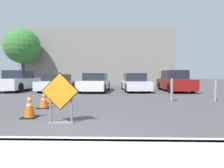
# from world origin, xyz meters

# --- Properties ---
(ground_plane) EXTENTS (96.00, 96.00, 0.00)m
(ground_plane) POSITION_xyz_m (0.00, 10.00, 0.00)
(ground_plane) COLOR #4C4C4F
(curb_lip) EXTENTS (24.84, 0.20, 0.14)m
(curb_lip) POSITION_xyz_m (0.00, 0.00, 0.07)
(curb_lip) COLOR beige
(curb_lip) RESTS_ON ground_plane
(road_closed_sign) EXTENTS (0.94, 0.20, 1.28)m
(road_closed_sign) POSITION_xyz_m (-0.36, 1.42, 0.68)
(road_closed_sign) COLOR black
(road_closed_sign) RESTS_ON ground_plane
(traffic_cone_nearest) EXTENTS (0.40, 0.40, 0.75)m
(traffic_cone_nearest) POSITION_xyz_m (-1.44, 1.99, 0.37)
(traffic_cone_nearest) COLOR black
(traffic_cone_nearest) RESTS_ON ground_plane
(traffic_cone_second) EXTENTS (0.44, 0.44, 0.66)m
(traffic_cone_second) POSITION_xyz_m (-1.63, 3.45, 0.32)
(traffic_cone_second) COLOR black
(traffic_cone_second) RESTS_ON ground_plane
(traffic_cone_third) EXTENTS (0.53, 0.53, 0.65)m
(traffic_cone_third) POSITION_xyz_m (-1.87, 4.72, 0.31)
(traffic_cone_third) COLOR black
(traffic_cone_third) RESTS_ON ground_plane
(traffic_cone_fourth) EXTENTS (0.44, 0.44, 0.74)m
(traffic_cone_fourth) POSITION_xyz_m (-1.89, 6.06, 0.36)
(traffic_cone_fourth) COLOR black
(traffic_cone_fourth) RESTS_ON ground_plane
(parked_car_nearest) EXTENTS (1.94, 4.54, 1.59)m
(parked_car_nearest) POSITION_xyz_m (-6.60, 10.57, 0.73)
(parked_car_nearest) COLOR silver
(parked_car_nearest) RESTS_ON ground_plane
(parked_car_second) EXTENTS (1.91, 4.53, 1.29)m
(parked_car_second) POSITION_xyz_m (-3.58, 10.69, 0.61)
(parked_car_second) COLOR silver
(parked_car_second) RESTS_ON ground_plane
(parked_car_third) EXTENTS (2.05, 4.60, 1.37)m
(parked_car_third) POSITION_xyz_m (-0.56, 10.41, 0.64)
(parked_car_third) COLOR white
(parked_car_third) RESTS_ON ground_plane
(parked_car_fourth) EXTENTS (1.98, 4.74, 1.38)m
(parked_car_fourth) POSITION_xyz_m (2.46, 10.83, 0.63)
(parked_car_fourth) COLOR silver
(parked_car_fourth) RESTS_ON ground_plane
(parked_car_fifth) EXTENTS (1.82, 4.32, 1.59)m
(parked_car_fifth) POSITION_xyz_m (5.48, 10.57, 0.72)
(parked_car_fifth) COLOR maroon
(parked_car_fifth) RESTS_ON ground_plane
(bollard_nearest) EXTENTS (0.12, 0.12, 1.07)m
(bollard_nearest) POSITION_xyz_m (3.59, 5.22, 0.56)
(bollard_nearest) COLOR gray
(bollard_nearest) RESTS_ON ground_plane
(bollard_second) EXTENTS (0.12, 0.12, 1.01)m
(bollard_second) POSITION_xyz_m (5.57, 5.22, 0.53)
(bollard_second) COLOR gray
(bollard_second) RESTS_ON ground_plane
(building_facade_backdrop) EXTENTS (18.58, 5.00, 6.86)m
(building_facade_backdrop) POSITION_xyz_m (-1.34, 20.27, 3.43)
(building_facade_backdrop) COLOR gray
(building_facade_backdrop) RESTS_ON ground_plane
(street_tree_behind_lot) EXTENTS (3.75, 3.75, 6.24)m
(street_tree_behind_lot) POSITION_xyz_m (-9.18, 16.01, 4.35)
(street_tree_behind_lot) COLOR #513823
(street_tree_behind_lot) RESTS_ON ground_plane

